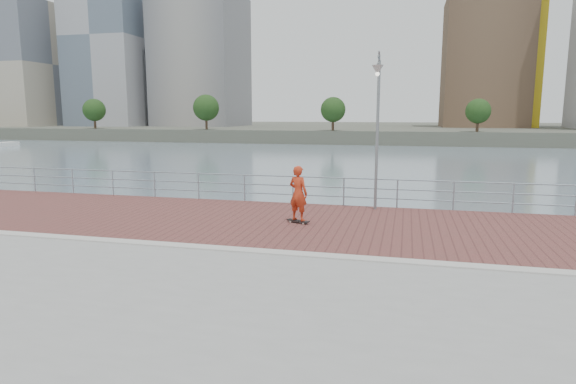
# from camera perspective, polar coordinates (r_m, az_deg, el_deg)

# --- Properties ---
(water) EXTENTS (400.00, 400.00, 0.00)m
(water) POSITION_cam_1_polar(r_m,az_deg,el_deg) (13.33, -2.14, -15.54)
(water) COLOR slate
(water) RESTS_ON ground
(brick_lane) EXTENTS (40.00, 6.80, 0.02)m
(brick_lane) POSITION_cam_1_polar(r_m,az_deg,el_deg) (15.99, 1.38, -3.67)
(brick_lane) COLOR brown
(brick_lane) RESTS_ON seawall
(curb) EXTENTS (40.00, 0.40, 0.06)m
(curb) POSITION_cam_1_polar(r_m,az_deg,el_deg) (12.61, -2.19, -7.14)
(curb) COLOR #B7B5AD
(curb) RESTS_ON seawall
(far_shore) EXTENTS (320.00, 95.00, 2.50)m
(far_shore) POSITION_cam_1_polar(r_m,az_deg,el_deg) (134.23, 12.52, 7.20)
(far_shore) COLOR #4C5142
(far_shore) RESTS_ON ground
(guardrail) EXTENTS (39.06, 0.06, 1.13)m
(guardrail) POSITION_cam_1_polar(r_m,az_deg,el_deg) (19.14, 3.59, 0.54)
(guardrail) COLOR #8C9EA8
(guardrail) RESTS_ON brick_lane
(street_lamp) EXTENTS (0.40, 1.17, 5.52)m
(street_lamp) POSITION_cam_1_polar(r_m,az_deg,el_deg) (17.75, 10.56, 10.19)
(street_lamp) COLOR gray
(street_lamp) RESTS_ON brick_lane
(skateboard) EXTENTS (0.81, 0.46, 0.09)m
(skateboard) POSITION_cam_1_polar(r_m,az_deg,el_deg) (15.90, 1.21, -3.44)
(skateboard) COLOR black
(skateboard) RESTS_ON brick_lane
(skateboarder) EXTENTS (0.77, 0.64, 1.82)m
(skateboarder) POSITION_cam_1_polar(r_m,az_deg,el_deg) (15.73, 1.22, -0.15)
(skateboarder) COLOR red
(skateboarder) RESTS_ON skateboard
(skyline) EXTENTS (233.00, 41.00, 61.52)m
(skyline) POSITION_cam_1_polar(r_m,az_deg,el_deg) (120.78, 27.73, 17.93)
(skyline) COLOR #ADA38E
(skyline) RESTS_ON far_shore
(shoreline_trees) EXTENTS (109.53, 5.08, 6.78)m
(shoreline_trees) POSITION_cam_1_polar(r_m,az_deg,el_deg) (90.12, 3.47, 9.74)
(shoreline_trees) COLOR #473323
(shoreline_trees) RESTS_ON far_shore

